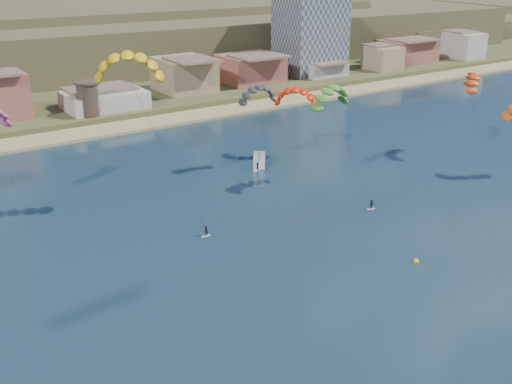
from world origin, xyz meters
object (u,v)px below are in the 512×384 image
Objects in this scene: apartment_tower at (311,24)px; kitesurfer_green at (331,94)px; kitesurfer_yellow at (128,62)px; windsurfer at (258,164)px; watchtower at (88,98)px; buoy at (416,261)px.

apartment_tower is 1.53× the size of kitesurfer_green.
kitesurfer_yellow is 35.02m from kitesurfer_green.
watchtower is at bearing 107.05° from windsurfer.
kitesurfer_yellow is 1.38× the size of kitesurfer_green.
apartment_tower is 8.51× the size of windsurfer.
watchtower is at bearing 97.67° from buoy.
kitesurfer_green is 5.56× the size of windsurfer.
apartment_tower is 82.02m from watchtower.
kitesurfer_yellow is (-12.24, -58.10, 18.38)m from watchtower.
watchtower is 54.13m from windsurfer.
buoy is (-8.11, -29.18, -17.22)m from kitesurfer_green.
watchtower is at bearing 107.55° from kitesurfer_green.
kitesurfer_green is at bearing -13.94° from kitesurfer_yellow.
kitesurfer_yellow is at bearing 166.06° from kitesurfer_green.
kitesurfer_green reaches higher than buoy.
buoy is at bearing -56.14° from kitesurfer_yellow.
buoy is (25.11, -37.43, -24.62)m from kitesurfer_yellow.
apartment_tower reaches higher than windsurfer.
buoy is at bearing -82.33° from watchtower.
watchtower is 70.45m from kitesurfer_green.
watchtower reaches higher than buoy.
windsurfer is (15.79, -51.51, -5.17)m from watchtower.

